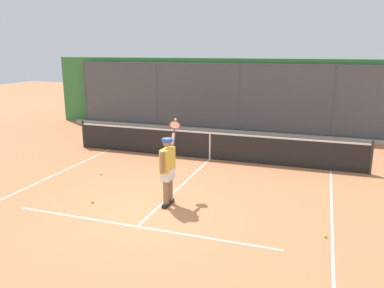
{
  "coord_description": "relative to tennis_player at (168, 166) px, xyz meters",
  "views": [
    {
      "loc": [
        -3.61,
        7.75,
        3.75
      ],
      "look_at": [
        -0.07,
        -2.55,
        1.05
      ],
      "focal_mm": 35.86,
      "sensor_mm": 36.0,
      "label": 1
    }
  ],
  "objects": [
    {
      "name": "tennis_ball_mid_court",
      "position": [
        1.84,
        0.52,
        -0.97
      ],
      "size": [
        0.07,
        0.07,
        0.07
      ],
      "primitive_type": "sphere",
      "color": "#C1D138",
      "rests_on": "ground"
    },
    {
      "name": "tennis_net",
      "position": [
        0.18,
        -4.25,
        -0.51
      ],
      "size": [
        10.38,
        0.09,
        1.07
      ],
      "color": "#2D2D2D",
      "rests_on": "ground"
    },
    {
      "name": "tennis_player",
      "position": [
        0.0,
        0.0,
        0.0
      ],
      "size": [
        0.44,
        1.42,
        2.0
      ],
      "rotation": [
        0.0,
        0.0,
        -1.61
      ],
      "color": "black",
      "rests_on": "ground"
    },
    {
      "name": "court_line_markings",
      "position": [
        0.18,
        1.61,
        -1.0
      ],
      "size": [
        8.08,
        10.19,
        0.01
      ],
      "color": "white",
      "rests_on": "ground"
    },
    {
      "name": "tennis_ball_near_baseline",
      "position": [
        -3.7,
        0.54,
        -0.97
      ],
      "size": [
        0.07,
        0.07,
        0.07
      ],
      "primitive_type": "sphere",
      "color": "#CCDB33",
      "rests_on": "ground"
    },
    {
      "name": "ground_plane",
      "position": [
        0.18,
        0.44,
        -1.0
      ],
      "size": [
        60.0,
        60.0,
        0.0
      ],
      "primitive_type": "plane",
      "color": "#C67A4C"
    },
    {
      "name": "tennis_ball_by_sideline",
      "position": [
        2.85,
        -1.48,
        -0.97
      ],
      "size": [
        0.07,
        0.07,
        0.07
      ],
      "primitive_type": "sphere",
      "color": "#CCDB33",
      "rests_on": "ground"
    },
    {
      "name": "fence_backdrop",
      "position": [
        0.18,
        -9.46,
        0.66
      ],
      "size": [
        19.15,
        1.37,
        3.35
      ],
      "color": "#474C51",
      "rests_on": "ground"
    }
  ]
}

